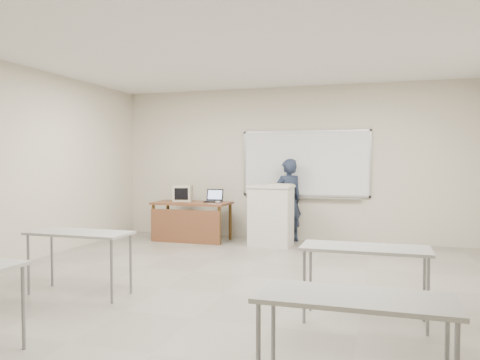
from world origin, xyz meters
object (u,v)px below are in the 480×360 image
(whiteboard, at_px, (305,164))
(presenter, at_px, (288,200))
(laptop, at_px, (214,199))
(keyboard, at_px, (280,185))
(mouse, at_px, (218,202))
(crt_monitor, at_px, (183,193))
(podium, at_px, (271,215))
(instructor_desk, at_px, (190,213))

(whiteboard, bearing_deg, presenter, -138.88)
(laptop, bearing_deg, keyboard, -13.63)
(whiteboard, distance_m, mouse, 1.85)
(crt_monitor, bearing_deg, podium, -19.99)
(laptop, height_order, presenter, presenter)
(instructor_desk, bearing_deg, keyboard, 3.72)
(laptop, bearing_deg, instructor_desk, -152.42)
(whiteboard, xyz_separation_m, podium, (-0.50, -0.77, -0.93))
(keyboard, xyz_separation_m, presenter, (0.06, 0.44, -0.32))
(keyboard, bearing_deg, presenter, 97.55)
(crt_monitor, relative_size, mouse, 3.87)
(laptop, distance_m, keyboard, 1.40)
(whiteboard, height_order, podium, whiteboard)
(keyboard, bearing_deg, whiteboard, 78.61)
(laptop, relative_size, presenter, 0.21)
(whiteboard, height_order, laptop, whiteboard)
(crt_monitor, xyz_separation_m, mouse, (0.80, -0.17, -0.14))
(instructor_desk, relative_size, presenter, 0.93)
(whiteboard, relative_size, instructor_desk, 1.68)
(instructor_desk, distance_m, crt_monitor, 0.50)
(whiteboard, distance_m, laptop, 1.90)
(podium, xyz_separation_m, keyboard, (0.15, 0.08, 0.56))
(mouse, relative_size, keyboard, 0.21)
(podium, relative_size, keyboard, 2.26)
(presenter, bearing_deg, instructor_desk, -23.24)
(laptop, distance_m, presenter, 1.44)
(podium, height_order, laptop, podium)
(instructor_desk, bearing_deg, crt_monitor, 137.21)
(mouse, distance_m, keyboard, 1.25)
(whiteboard, distance_m, instructor_desk, 2.43)
(podium, distance_m, presenter, 0.61)
(laptop, height_order, keyboard, keyboard)
(instructor_desk, distance_m, mouse, 0.60)
(instructor_desk, height_order, mouse, mouse)
(podium, bearing_deg, keyboard, 30.06)
(podium, height_order, keyboard, keyboard)
(whiteboard, bearing_deg, instructor_desk, -159.63)
(mouse, bearing_deg, podium, -3.62)
(crt_monitor, xyz_separation_m, laptop, (0.65, 0.03, -0.10))
(podium, xyz_separation_m, crt_monitor, (-1.85, 0.23, 0.35))
(instructor_desk, bearing_deg, laptop, 34.51)
(crt_monitor, bearing_deg, whiteboard, -0.05)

